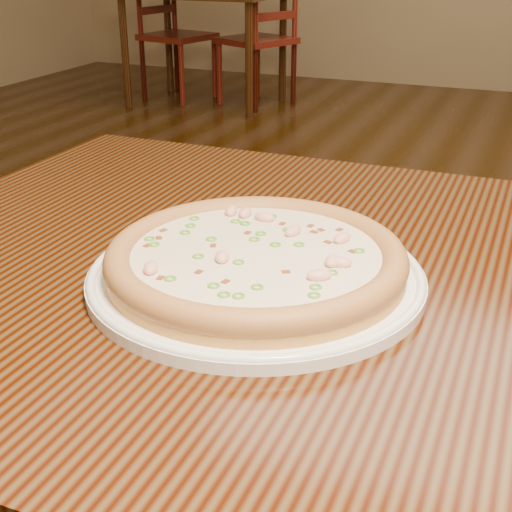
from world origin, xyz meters
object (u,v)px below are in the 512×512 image
at_px(chair_a, 172,35).
at_px(hero_table, 376,364).
at_px(plate, 256,275).
at_px(bg_table_left, 204,5).
at_px(chair_b, 262,40).
at_px(pizza, 256,259).

bearing_deg(chair_a, hero_table, -58.60).
bearing_deg(plate, hero_table, 22.62).
bearing_deg(hero_table, bg_table_left, 118.62).
height_order(hero_table, chair_b, chair_b).
relative_size(hero_table, bg_table_left, 1.20).
relative_size(pizza, bg_table_left, 0.31).
height_order(plate, chair_b, chair_b).
height_order(hero_table, pizza, pizza).
bearing_deg(chair_a, plate, -60.19).
height_order(plate, pizza, pizza).
height_order(pizza, chair_a, chair_a).
distance_m(bg_table_left, chair_b, 0.45).
xyz_separation_m(plate, pizza, (0.00, 0.00, 0.02)).
bearing_deg(chair_a, pizza, -60.19).
xyz_separation_m(bg_table_left, chair_a, (-0.32, 0.11, -0.22)).
xyz_separation_m(hero_table, chair_a, (-2.41, 3.94, -0.21)).
bearing_deg(pizza, chair_b, 111.82).
relative_size(hero_table, chair_a, 1.26).
bearing_deg(hero_table, plate, -157.38).
xyz_separation_m(hero_table, plate, (-0.12, -0.05, 0.11)).
height_order(pizza, bg_table_left, pizza).
distance_m(bg_table_left, chair_a, 0.40).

